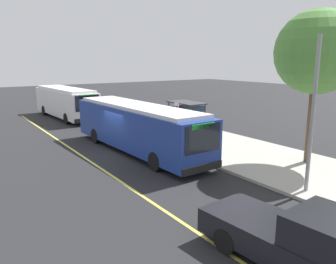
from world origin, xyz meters
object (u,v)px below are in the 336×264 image
at_px(transit_bus_second, 66,102).
at_px(waiting_bench, 189,129).
at_px(pickup_truck, 303,242).
at_px(pedestrian_commuter, 183,130).
at_px(transit_bus_main, 137,126).
at_px(route_sign_post, 177,118).

relative_size(transit_bus_second, waiting_bench, 6.55).
bearing_deg(pickup_truck, pedestrian_commuter, 156.98).
distance_m(transit_bus_main, route_sign_post, 2.62).
bearing_deg(transit_bus_main, waiting_bench, 103.91).
distance_m(waiting_bench, route_sign_post, 3.36).
xyz_separation_m(pickup_truck, route_sign_post, (-12.33, 4.74, 1.10)).
height_order(waiting_bench, pedestrian_commuter, pedestrian_commuter).
bearing_deg(transit_bus_main, transit_bus_second, 179.15).
xyz_separation_m(transit_bus_main, pickup_truck, (12.94, -2.21, -0.76)).
bearing_deg(transit_bus_second, transit_bus_main, -0.85).
height_order(transit_bus_second, route_sign_post, same).
height_order(waiting_bench, route_sign_post, route_sign_post).
xyz_separation_m(transit_bus_second, route_sign_post, (15.37, 2.31, 0.34)).
bearing_deg(route_sign_post, waiting_bench, 126.66).
bearing_deg(pickup_truck, transit_bus_main, 170.31).
bearing_deg(route_sign_post, pickup_truck, -21.01).
relative_size(transit_bus_second, route_sign_post, 3.75).
distance_m(transit_bus_main, waiting_bench, 5.25).
bearing_deg(waiting_bench, pickup_truck, -26.98).
bearing_deg(transit_bus_second, pedestrian_commuter, 10.46).
bearing_deg(waiting_bench, route_sign_post, -53.34).
xyz_separation_m(pickup_truck, waiting_bench, (-14.18, 7.22, -0.22)).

